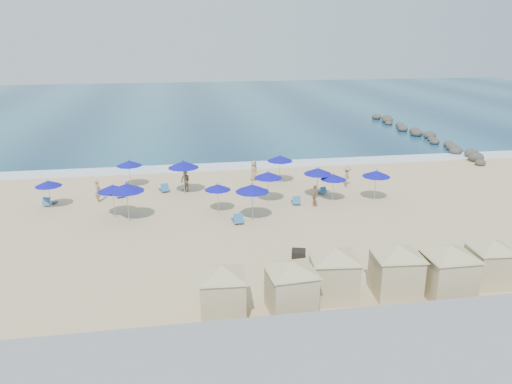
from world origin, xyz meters
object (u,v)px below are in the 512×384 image
at_px(cabana_1, 291,280).
at_px(beachgoer_4, 254,170).
at_px(cabana_2, 334,266).
at_px(umbrella_8, 333,177).
at_px(umbrella_5, 218,187).
at_px(beachgoer_3, 347,177).
at_px(umbrella_3, 126,187).
at_px(rock_jetty, 421,134).
at_px(umbrella_2, 129,163).
at_px(cabana_3, 397,263).
at_px(umbrella_9, 280,158).
at_px(cabana_0, 222,284).
at_px(umbrella_11, 376,174).
at_px(umbrella_10, 318,171).
at_px(cabana_5, 491,256).
at_px(umbrella_0, 48,183).
at_px(beachgoer_0, 98,191).
at_px(umbrella_6, 252,188).
at_px(umbrella_1, 113,188).
at_px(cabana_4, 449,264).
at_px(beachgoer_2, 315,196).
at_px(trash_bin, 299,257).
at_px(beachgoer_1, 185,181).
at_px(umbrella_7, 268,175).
at_px(umbrella_4, 183,164).

bearing_deg(cabana_1, beachgoer_4, 85.38).
bearing_deg(cabana_2, umbrella_8, 72.28).
xyz_separation_m(umbrella_5, beachgoer_4, (3.70, 7.21, -0.97)).
bearing_deg(umbrella_5, beachgoer_3, 20.80).
bearing_deg(umbrella_3, rock_jetty, 34.53).
bearing_deg(beachgoer_4, umbrella_2, 124.48).
relative_size(cabana_2, cabana_3, 0.99).
xyz_separation_m(cabana_2, umbrella_9, (1.41, 18.67, 0.49)).
relative_size(cabana_0, cabana_1, 0.98).
xyz_separation_m(rock_jetty, umbrella_11, (-14.34, -20.84, 1.72)).
xyz_separation_m(umbrella_9, umbrella_10, (1.95, -4.35, 0.02)).
distance_m(cabana_5, umbrella_0, 28.55).
height_order(rock_jetty, beachgoer_0, beachgoer_0).
relative_size(cabana_2, umbrella_6, 1.72).
bearing_deg(umbrella_1, cabana_1, -56.33).
distance_m(cabana_0, umbrella_6, 11.76).
bearing_deg(cabana_1, beachgoer_3, 63.31).
bearing_deg(beachgoer_0, cabana_4, -134.18).
bearing_deg(umbrella_10, beachgoer_2, -112.00).
bearing_deg(umbrella_2, umbrella_3, -87.06).
bearing_deg(umbrella_11, cabana_1, -124.86).
height_order(umbrella_1, beachgoer_4, umbrella_1).
xyz_separation_m(umbrella_2, beachgoer_0, (-2.09, -3.34, -1.15)).
distance_m(umbrella_0, umbrella_2, 6.74).
relative_size(beachgoer_3, beachgoer_4, 0.99).
relative_size(umbrella_9, umbrella_11, 1.01).
bearing_deg(trash_bin, umbrella_1, 155.37).
height_order(cabana_0, beachgoer_3, cabana_0).
bearing_deg(beachgoer_1, trash_bin, -10.18).
distance_m(cabana_0, umbrella_2, 20.94).
distance_m(cabana_2, umbrella_0, 22.15).
bearing_deg(umbrella_7, umbrella_5, -158.55).
distance_m(umbrella_4, beachgoer_2, 10.29).
height_order(umbrella_6, umbrella_7, umbrella_6).
bearing_deg(cabana_2, beachgoer_1, 109.94).
height_order(umbrella_2, umbrella_4, umbrella_4).
bearing_deg(umbrella_5, cabana_5, -45.26).
height_order(umbrella_3, umbrella_10, umbrella_3).
bearing_deg(cabana_3, umbrella_6, 115.67).
bearing_deg(umbrella_5, umbrella_10, 13.00).
distance_m(trash_bin, beachgoer_1, 14.98).
bearing_deg(umbrella_9, cabana_3, -85.17).
relative_size(cabana_2, umbrella_1, 1.88).
height_order(umbrella_2, umbrella_10, umbrella_10).
xyz_separation_m(cabana_0, cabana_2, (5.34, 0.71, 0.08)).
bearing_deg(beachgoer_3, umbrella_7, 138.83).
bearing_deg(umbrella_1, trash_bin, -40.15).
bearing_deg(beachgoer_4, cabana_3, -136.66).
distance_m(umbrella_1, beachgoer_1, 7.06).
xyz_separation_m(cabana_0, umbrella_8, (9.63, 14.15, 0.35)).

